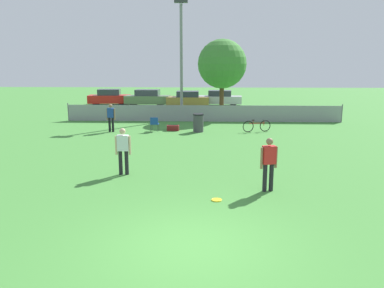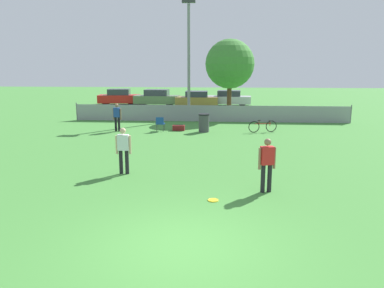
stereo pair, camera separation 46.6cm
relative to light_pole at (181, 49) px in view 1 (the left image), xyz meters
name	(u,v)px [view 1 (the left image)]	position (x,y,z in m)	size (l,w,h in m)	color
ground_plane	(191,247)	(1.53, -19.16, -4.81)	(120.00, 120.00, 0.00)	#428438
fence_backline	(203,113)	(1.53, -1.16, -4.26)	(18.54, 0.07, 1.21)	gray
light_pole	(181,49)	(0.00, 0.00, 0.00)	(0.90, 0.36, 8.11)	gray
tree_near_pole	(222,64)	(2.83, 0.70, -0.99)	(3.44, 3.44, 5.56)	#4C331E
player_defender_red	(269,161)	(3.66, -15.53, -3.88)	(0.52, 0.32, 1.62)	black
player_receiver_white	(123,148)	(-1.02, -13.98, -3.88)	(0.54, 0.24, 1.62)	black
spectator_in_blue	(111,116)	(-3.64, -5.46, -3.90)	(0.51, 0.27, 1.59)	black
frisbee_disc	(217,200)	(2.12, -16.39, -4.80)	(0.30, 0.30, 0.03)	yellow
folding_chair_sideline	(155,123)	(-1.19, -5.23, -4.33)	(0.46, 0.46, 0.82)	#333338
bicycle_sideline	(257,126)	(4.64, -5.12, -4.47)	(1.64, 0.60, 0.70)	black
trash_bin	(198,123)	(1.32, -5.27, -4.29)	(0.61, 0.61, 1.03)	#3F3F44
gear_bag_sideline	(173,128)	(-0.17, -4.89, -4.65)	(0.69, 0.38, 0.33)	maroon
parked_car_red	(109,97)	(-7.70, 9.76, -4.09)	(4.14, 2.18, 1.51)	black
parked_car_olive	(148,98)	(-3.88, 9.18, -4.09)	(4.28, 1.89, 1.51)	black
parked_car_tan	(188,99)	(-0.04, 8.73, -4.13)	(3.96, 1.94, 1.41)	black
parked_car_silver	(220,98)	(2.99, 9.56, -4.12)	(4.20, 1.92, 1.43)	black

